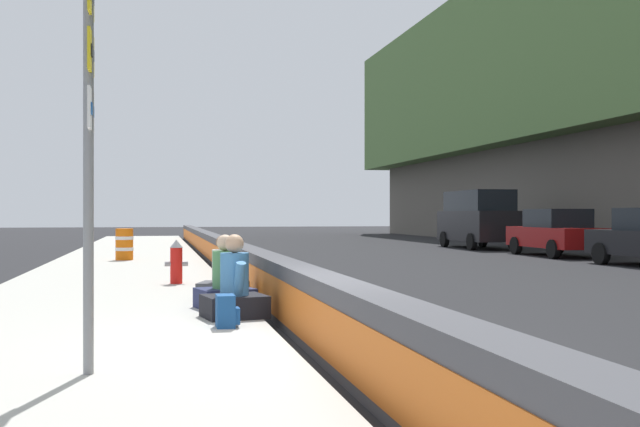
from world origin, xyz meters
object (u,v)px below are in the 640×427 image
construction_barrel (124,244)px  parked_car_fourth (556,232)px  parked_car_midline (478,218)px  seated_person_middle (225,285)px  seated_person_rear (223,279)px  backpack (226,311)px  fire_hydrant (176,261)px  route_sign_post (89,134)px  seated_person_foreground (235,291)px

construction_barrel → parked_car_fourth: 15.12m
parked_car_midline → seated_person_middle: bearing=146.4°
seated_person_middle → seated_person_rear: (1.11, -0.07, -0.01)m
backpack → fire_hydrant: bearing=4.3°
route_sign_post → seated_person_middle: bearing=-20.2°
seated_person_middle → parked_car_fourth: 18.67m
seated_person_rear → parked_car_fourth: bearing=-47.1°
backpack → construction_barrel: 14.08m
parked_car_fourth → seated_person_foreground: bearing=137.5°
fire_hydrant → construction_barrel: (8.04, 1.33, 0.03)m
parked_car_fourth → parked_car_midline: 6.29m
fire_hydrant → seated_person_rear: (-2.93, -0.67, -0.12)m
route_sign_post → seated_person_rear: size_ratio=3.44×
seated_person_middle → parked_car_fourth: bearing=-44.7°
fire_hydrant → backpack: bearing=-175.7°
fire_hydrant → backpack: fire_hydrant is taller
seated_person_rear → parked_car_midline: 22.48m
seated_person_foreground → seated_person_middle: bearing=1.8°
backpack → construction_barrel: bearing=7.3°
route_sign_post → parked_car_fourth: bearing=-40.0°
fire_hydrant → seated_person_rear: seated_person_rear is taller
fire_hydrant → seated_person_foreground: seated_person_foreground is taller
parked_car_fourth → construction_barrel: bearing=94.4°
route_sign_post → seated_person_middle: 4.87m
fire_hydrant → backpack: size_ratio=2.20×
route_sign_post → seated_person_foreground: size_ratio=3.21×
parked_car_fourth → fire_hydrant: bearing=123.8°
construction_barrel → parked_car_midline: 16.65m
route_sign_post → construction_barrel: 16.44m
seated_person_foreground → parked_car_midline: size_ratio=0.22×
seated_person_middle → backpack: size_ratio=2.72×
seated_person_middle → parked_car_fourth: size_ratio=0.24×
seated_person_rear → parked_car_midline: bearing=-35.0°
fire_hydrant → seated_person_middle: size_ratio=0.81×
route_sign_post → construction_barrel: (16.36, 0.37, -1.61)m
seated_person_middle → seated_person_rear: size_ratio=1.04×
parked_car_fourth → parked_car_midline: (6.26, 0.19, 0.49)m
parked_car_midline → route_sign_post: bearing=148.6°
fire_hydrant → parked_car_midline: bearing=-41.2°
fire_hydrant → parked_car_fourth: 16.55m
parked_car_midline → construction_barrel: bearing=116.5°
route_sign_post → parked_car_midline: size_ratio=0.70×
backpack → parked_car_midline: bearing=-31.5°
seated_person_middle → seated_person_rear: seated_person_middle is taller
seated_person_rear → construction_barrel: seated_person_rear is taller
parked_car_fourth → parked_car_midline: bearing=1.7°
route_sign_post → fire_hydrant: size_ratio=4.09×
parked_car_fourth → parked_car_midline: size_ratio=0.88×
seated_person_foreground → backpack: 0.87m
seated_person_middle → seated_person_rear: 1.12m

